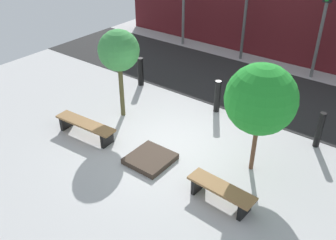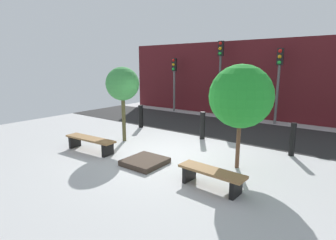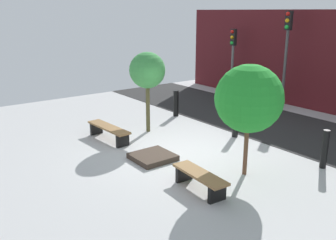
{
  "view_description": "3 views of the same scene",
  "coord_description": "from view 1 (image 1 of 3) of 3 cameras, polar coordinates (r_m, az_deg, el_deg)",
  "views": [
    {
      "loc": [
        5.13,
        -6.79,
        6.02
      ],
      "look_at": [
        0.54,
        -0.79,
        1.44
      ],
      "focal_mm": 40.0,
      "sensor_mm": 36.0,
      "label": 1
    },
    {
      "loc": [
        4.82,
        -6.18,
        2.8
      ],
      "look_at": [
        0.32,
        -0.16,
        1.23
      ],
      "focal_mm": 28.0,
      "sensor_mm": 36.0,
      "label": 2
    },
    {
      "loc": [
        8.18,
        -6.41,
        4.06
      ],
      "look_at": [
        0.2,
        -0.46,
        1.15
      ],
      "focal_mm": 40.0,
      "sensor_mm": 36.0,
      "label": 3
    }
  ],
  "objects": [
    {
      "name": "ground_plane",
      "position": [
        10.43,
        0.27,
        -4.03
      ],
      "size": [
        18.0,
        18.0,
        0.0
      ],
      "primitive_type": "plane",
      "color": "#AFAFAF"
    },
    {
      "name": "road_strip",
      "position": [
        13.96,
        12.08,
        4.98
      ],
      "size": [
        18.0,
        3.95,
        0.01
      ],
      "primitive_type": "cube",
      "color": "#262626",
      "rests_on": "ground"
    },
    {
      "name": "building_facade",
      "position": [
        16.12,
        18.33,
        15.49
      ],
      "size": [
        16.2,
        0.5,
        4.12
      ],
      "primitive_type": "cube",
      "color": "#511419",
      "rests_on": "ground"
    },
    {
      "name": "bench_left",
      "position": [
        10.94,
        -12.46,
        -0.91
      ],
      "size": [
        1.99,
        0.56,
        0.46
      ],
      "rotation": [
        0.0,
        0.0,
        0.06
      ],
      "color": "black",
      "rests_on": "ground"
    },
    {
      "name": "bench_right",
      "position": [
        8.6,
        8.08,
        -10.71
      ],
      "size": [
        1.63,
        0.56,
        0.44
      ],
      "rotation": [
        0.0,
        0.0,
        -0.06
      ],
      "color": "black",
      "rests_on": "ground"
    },
    {
      "name": "planter_bed",
      "position": [
        9.85,
        -2.72,
        -5.92
      ],
      "size": [
        1.07,
        1.1,
        0.15
      ],
      "primitive_type": "cube",
      "color": "#403329",
      "rests_on": "ground"
    },
    {
      "name": "tree_behind_left_bench",
      "position": [
        11.07,
        -7.51,
        10.37
      ],
      "size": [
        1.22,
        1.22,
        2.76
      ],
      "color": "#4E4929",
      "rests_on": "ground"
    },
    {
      "name": "tree_behind_right_bench",
      "position": [
        8.82,
        13.96,
        3.08
      ],
      "size": [
        1.69,
        1.69,
        2.85
      ],
      "color": "brown",
      "rests_on": "ground"
    },
    {
      "name": "bollard_far_left",
      "position": [
        13.65,
        -4.21,
        7.36
      ],
      "size": [
        0.21,
        0.21,
        1.04
      ],
      "primitive_type": "cylinder",
      "color": "black",
      "rests_on": "ground"
    },
    {
      "name": "bollard_left",
      "position": [
        11.95,
        7.53,
        3.59
      ],
      "size": [
        0.2,
        0.2,
        1.06
      ],
      "primitive_type": "cylinder",
      "color": "black",
      "rests_on": "ground"
    },
    {
      "name": "bollard_center",
      "position": [
        10.96,
        22.08,
        -1.4
      ],
      "size": [
        0.17,
        0.17,
        1.06
      ],
      "primitive_type": "cylinder",
      "color": "black",
      "rests_on": "ground"
    },
    {
      "name": "traffic_light_mid_east",
      "position": [
        14.67,
        22.77,
        14.96
      ],
      "size": [
        0.28,
        0.27,
        3.59
      ],
      "color": "#575757",
      "rests_on": "ground"
    }
  ]
}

